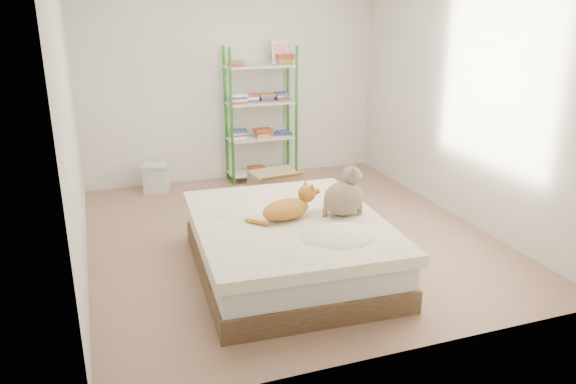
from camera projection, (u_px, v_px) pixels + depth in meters
name	position (u px, v px, depth m)	size (l,w,h in m)	color
room	(288.00, 105.00, 5.17)	(3.81, 4.21, 2.61)	#98725F
bed	(289.00, 246.00, 4.76)	(1.64, 2.00, 0.49)	brown
orange_cat	(286.00, 207.00, 4.65)	(0.52, 0.28, 0.21)	orange
grey_cat	(344.00, 191.00, 4.70)	(0.31, 0.38, 0.43)	gray
shelf_unit	(261.00, 113.00, 7.09)	(0.88, 0.36, 1.74)	#2A8523
cardboard_box	(274.00, 187.00, 6.45)	(0.55, 0.54, 0.42)	tan
white_bin	(156.00, 178.00, 6.82)	(0.38, 0.35, 0.34)	silver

